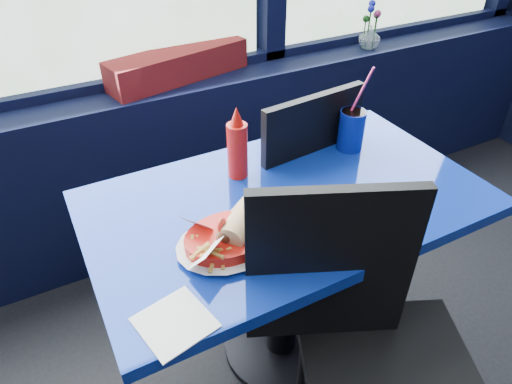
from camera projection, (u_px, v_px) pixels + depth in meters
name	position (u px, v px, depth m)	size (l,w,h in m)	color
window_sill	(131.00, 176.00, 2.10)	(5.00, 0.26, 0.80)	black
near_table	(286.00, 241.00, 1.49)	(1.20, 0.70, 0.75)	black
chair_near_front	(366.00, 337.00, 1.19)	(0.59, 0.59, 0.99)	black
chair_near_back	(293.00, 179.00, 1.81)	(0.47, 0.48, 0.96)	black
planter_box	(179.00, 64.00, 1.96)	(0.63, 0.16, 0.13)	maroon
flower_vase	(370.00, 34.00, 2.27)	(0.13, 0.13, 0.23)	silver
food_basket	(230.00, 235.00, 1.19)	(0.29, 0.29, 0.09)	red
ketchup_bottle	(237.00, 147.00, 1.41)	(0.06, 0.06, 0.24)	red
soda_cup	(351.00, 129.00, 1.57)	(0.09, 0.09, 0.30)	navy
napkin	(175.00, 322.00, 1.01)	(0.15, 0.15, 0.00)	white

